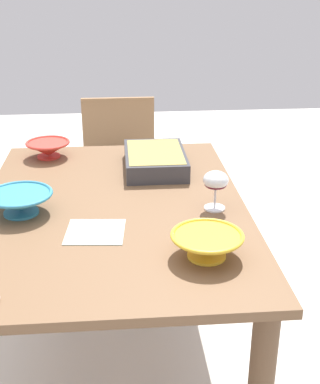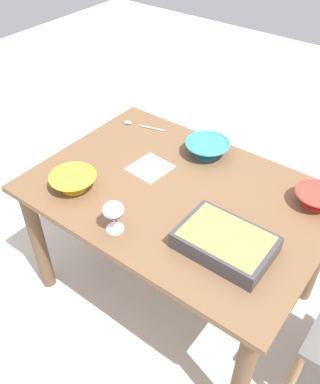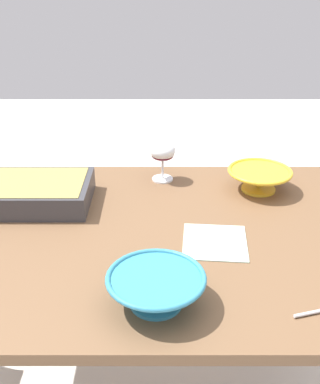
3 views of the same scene
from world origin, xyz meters
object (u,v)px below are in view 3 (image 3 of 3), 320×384
object	(u,v)px
mixing_bowl	(258,178)
small_bowl	(155,288)
casserole_dish	(32,192)
wine_glass	(161,154)
dining_table	(140,266)
napkin	(214,242)

from	to	relation	value
mixing_bowl	small_bowl	world-z (taller)	small_bowl
casserole_dish	wine_glass	bearing A→B (deg)	23.37
mixing_bowl	small_bowl	size ratio (longest dim) A/B	0.95
wine_glass	small_bowl	bearing A→B (deg)	-91.54
casserole_dish	mixing_bowl	world-z (taller)	same
casserole_dish	small_bowl	world-z (taller)	small_bowl
casserole_dish	dining_table	bearing A→B (deg)	-27.12
dining_table	small_bowl	world-z (taller)	small_bowl
dining_table	casserole_dish	world-z (taller)	casserole_dish
wine_glass	mixing_bowl	bearing A→B (deg)	-14.24
dining_table	napkin	distance (m)	0.25
casserole_dish	mixing_bowl	xyz separation A→B (m)	(0.73, 0.09, 0.00)
mixing_bowl	casserole_dish	bearing A→B (deg)	-172.59
small_bowl	napkin	size ratio (longest dim) A/B	1.23
wine_glass	mixing_bowl	size ratio (longest dim) A/B	0.65
mixing_bowl	wine_glass	bearing A→B (deg)	165.76
mixing_bowl	small_bowl	distance (m)	0.67
napkin	casserole_dish	bearing A→B (deg)	157.12
dining_table	wine_glass	distance (m)	0.42
wine_glass	napkin	distance (m)	0.44
wine_glass	casserole_dish	world-z (taller)	wine_glass
small_bowl	wine_glass	bearing A→B (deg)	88.46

